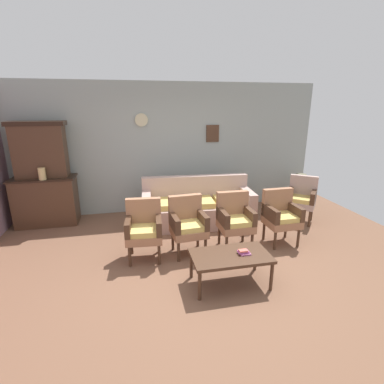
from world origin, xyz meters
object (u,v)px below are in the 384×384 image
object	(u,v)px
armchair_row_middle	(144,227)
armchair_near_cabinet	(235,218)
floral_couch	(197,208)
armchair_near_couch_end	(281,214)
side_cabinet	(46,201)
vase_on_cabinet	(42,174)
book_stack_on_table	(244,252)
floor_vase_by_wall	(299,190)
wingback_chair_by_fireplace	(301,197)
coffee_table	(230,258)
armchair_by_doorway	(188,223)

from	to	relation	value
armchair_row_middle	armchair_near_cabinet	size ratio (longest dim) A/B	1.00
floral_couch	armchair_near_couch_end	bearing A→B (deg)	-42.46
side_cabinet	armchair_row_middle	world-z (taller)	side_cabinet
vase_on_cabinet	armchair_row_middle	size ratio (longest dim) A/B	0.25
armchair_near_couch_end	book_stack_on_table	bearing A→B (deg)	-136.62
armchair_near_cabinet	floor_vase_by_wall	size ratio (longest dim) A/B	1.19
floral_couch	armchair_near_cabinet	xyz separation A→B (m)	(0.37, -1.07, 0.17)
side_cabinet	armchair_near_cabinet	size ratio (longest dim) A/B	1.28
side_cabinet	armchair_row_middle	size ratio (longest dim) A/B	1.28
armchair_near_couch_end	wingback_chair_by_fireplace	bearing A→B (deg)	41.94
armchair_row_middle	book_stack_on_table	xyz separation A→B (m)	(1.20, -0.94, -0.05)
armchair_row_middle	book_stack_on_table	size ratio (longest dim) A/B	5.76
armchair_near_cabinet	armchair_near_couch_end	size ratio (longest dim) A/B	1.00
armchair_row_middle	coffee_table	size ratio (longest dim) A/B	0.90
armchair_near_cabinet	wingback_chair_by_fireplace	distance (m)	1.84
coffee_table	floor_vase_by_wall	world-z (taller)	floor_vase_by_wall
side_cabinet	wingback_chair_by_fireplace	size ratio (longest dim) A/B	1.28
armchair_row_middle	armchair_near_couch_end	distance (m)	2.25
armchair_near_cabinet	book_stack_on_table	bearing A→B (deg)	-103.85
wingback_chair_by_fireplace	armchair_row_middle	bearing A→B (deg)	-165.04
armchair_near_couch_end	wingback_chair_by_fireplace	world-z (taller)	same
book_stack_on_table	floor_vase_by_wall	size ratio (longest dim) A/B	0.21
book_stack_on_table	armchair_near_cabinet	bearing A→B (deg)	76.15
vase_on_cabinet	floor_vase_by_wall	distance (m)	5.34
vase_on_cabinet	wingback_chair_by_fireplace	xyz separation A→B (m)	(4.84, -0.72, -0.54)
coffee_table	armchair_near_couch_end	bearing A→B (deg)	38.56
floral_couch	armchair_by_doorway	world-z (taller)	same
armchair_by_doorway	armchair_near_cabinet	world-z (taller)	same
armchair_by_doorway	book_stack_on_table	world-z (taller)	armchair_by_doorway
vase_on_cabinet	book_stack_on_table	size ratio (longest dim) A/B	1.43
coffee_table	armchair_by_doorway	bearing A→B (deg)	111.21
armchair_near_cabinet	side_cabinet	bearing A→B (deg)	152.52
armchair_row_middle	floral_couch	bearing A→B (deg)	46.13
armchair_near_couch_end	book_stack_on_table	world-z (taller)	armchair_near_couch_end
armchair_row_middle	floor_vase_by_wall	bearing A→B (deg)	24.50
wingback_chair_by_fireplace	coffee_table	distance (m)	2.73
armchair_by_doorway	side_cabinet	bearing A→B (deg)	145.01
armchair_by_doorway	coffee_table	world-z (taller)	armchair_by_doorway
vase_on_cabinet	book_stack_on_table	bearing A→B (deg)	-40.42
floral_couch	book_stack_on_table	bearing A→B (deg)	-86.61
armchair_near_cabinet	wingback_chair_by_fireplace	size ratio (longest dim) A/B	1.00
armchair_row_middle	armchair_near_cabinet	bearing A→B (deg)	2.26
side_cabinet	vase_on_cabinet	distance (m)	0.60
floor_vase_by_wall	floral_couch	bearing A→B (deg)	-168.54
armchair_by_doorway	coffee_table	xyz separation A→B (m)	(0.37, -0.94, -0.12)
armchair_by_doorway	armchair_near_cabinet	xyz separation A→B (m)	(0.78, 0.03, 0.00)
armchair_near_couch_end	coffee_table	world-z (taller)	armchair_near_couch_end
floor_vase_by_wall	wingback_chair_by_fireplace	bearing A→B (deg)	-119.90
floral_couch	floor_vase_by_wall	xyz separation A→B (m)	(2.50, 0.51, 0.05)
armchair_row_middle	floor_vase_by_wall	world-z (taller)	armchair_row_middle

